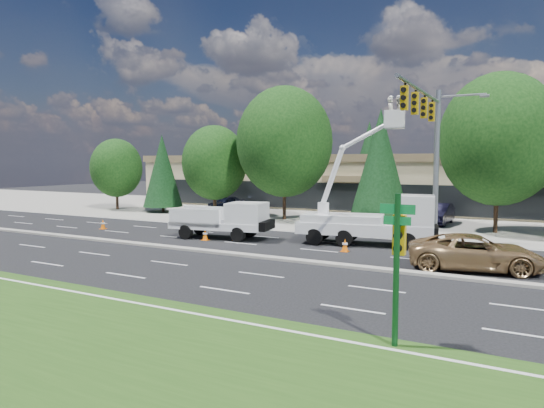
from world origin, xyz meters
The scene contains 25 objects.
ground centered at (0.00, 0.00, 0.00)m, with size 140.00×140.00×0.00m, color black.
concrete_apron centered at (0.00, 20.00, 0.01)m, with size 140.00×22.00×0.01m, color gray.
road_median centered at (0.00, 0.00, 0.06)m, with size 120.00×0.55×0.12m, color gray.
strip_mall centered at (0.00, 29.97, 2.83)m, with size 50.40×15.40×5.50m.
tree_front_a centered at (-22.00, 15.00, 4.17)m, with size 5.14×5.14×7.13m.
tree_front_b centered at (-16.00, 15.00, 3.95)m, with size 3.73×3.73×7.36m.
tree_front_c centered at (-10.00, 15.00, 4.71)m, with size 5.80×5.80×8.05m.
tree_front_d centered at (-3.00, 15.00, 6.43)m, with size 7.91×7.91×10.98m.
tree_front_e centered at (5.00, 15.00, 4.69)m, with size 4.43×4.43×8.74m.
tree_front_f centered at (13.00, 15.00, 6.28)m, with size 7.73×7.73×10.73m.
tree_back_a centered at (-18.00, 42.00, 5.31)m, with size 5.02×5.02×9.89m.
tree_back_b centered at (-4.00, 42.00, 5.42)m, with size 5.12×5.12×10.10m.
tree_back_c centered at (10.00, 42.00, 5.07)m, with size 4.79×4.79×9.45m.
signal_mast centered at (10.03, 7.04, 6.06)m, with size 2.76×10.16×9.00m.
street_sign_pole centered at (12.00, -8.40, 2.44)m, with size 0.90×0.44×4.00m.
utility_pickup centered at (-1.75, 4.28, 0.94)m, with size 6.28×3.20×2.29m.
bucket_truck centered at (7.16, 6.31, 1.78)m, with size 7.97×3.65×8.48m.
traffic_cone_a centered at (-11.87, 3.75, 0.34)m, with size 0.40×0.40×0.70m.
traffic_cone_b centered at (-2.49, 3.15, 0.34)m, with size 0.40×0.40×0.70m.
traffic_cone_c centered at (-0.79, 4.00, 0.34)m, with size 0.40×0.40×0.70m.
traffic_cone_d centered at (6.34, 3.61, 0.34)m, with size 0.40×0.40×0.70m.
traffic_cone_e centered at (10.83, 3.32, 0.34)m, with size 0.40×0.40×0.70m.
minivan centered at (12.94, 2.09, 0.79)m, with size 2.64×5.72×1.59m, color #9E7A4C.
parked_car_west centered at (-11.72, 19.46, 0.70)m, with size 1.65×4.09×1.39m, color black.
parked_car_east centered at (8.78, 17.82, 0.81)m, with size 1.72×4.93×1.62m, color black.
Camera 1 is at (14.95, -20.85, 4.80)m, focal length 32.00 mm.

